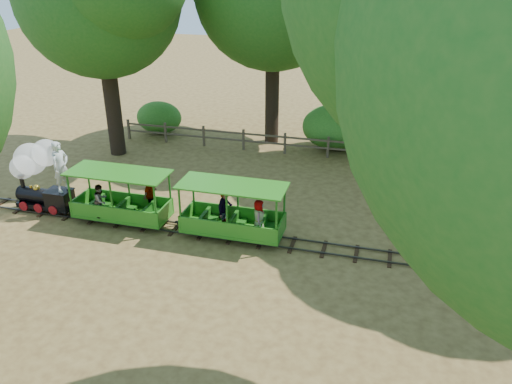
% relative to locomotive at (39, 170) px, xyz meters
% --- Properties ---
extents(ground, '(90.00, 90.00, 0.00)m').
position_rel_locomotive_xyz_m(ground, '(8.06, -0.07, -1.56)').
color(ground, olive).
rests_on(ground, ground).
extents(track, '(22.00, 1.00, 0.10)m').
position_rel_locomotive_xyz_m(track, '(8.06, -0.07, -1.50)').
color(track, '#3F3D3A').
rests_on(track, ground).
extents(locomotive, '(2.44, 1.12, 2.74)m').
position_rel_locomotive_xyz_m(locomotive, '(0.00, 0.00, 0.00)').
color(locomotive, black).
rests_on(locomotive, ground).
extents(carriage_front, '(3.40, 1.48, 1.77)m').
position_rel_locomotive_xyz_m(carriage_front, '(3.22, -0.06, -0.79)').
color(carriage_front, '#297D1B').
rests_on(carriage_front, track).
extents(carriage_rear, '(3.40, 1.39, 1.77)m').
position_rel_locomotive_xyz_m(carriage_rear, '(7.13, -0.04, -0.76)').
color(carriage_rear, '#297D1B').
rests_on(carriage_rear, track).
extents(oak_ne, '(8.25, 7.26, 9.76)m').
position_rel_locomotive_xyz_m(oak_ne, '(13.53, 7.52, 5.23)').
color(oak_ne, '#2D2116').
rests_on(oak_ne, ground).
extents(fence, '(18.10, 0.10, 1.00)m').
position_rel_locomotive_xyz_m(fence, '(8.06, 7.93, -0.99)').
color(fence, brown).
rests_on(fence, ground).
extents(shrub_west, '(2.38, 1.83, 1.65)m').
position_rel_locomotive_xyz_m(shrub_west, '(0.13, 9.23, -0.74)').
color(shrub_west, '#2D6B1E').
rests_on(shrub_west, ground).
extents(shrub_mid_w, '(3.06, 2.35, 2.12)m').
position_rel_locomotive_xyz_m(shrub_mid_w, '(9.16, 9.23, -0.51)').
color(shrub_mid_w, '#2D6B1E').
rests_on(shrub_mid_w, ground).
extents(shrub_mid_e, '(2.11, 1.62, 1.46)m').
position_rel_locomotive_xyz_m(shrub_mid_e, '(11.72, 9.23, -0.83)').
color(shrub_mid_e, '#2D6B1E').
rests_on(shrub_mid_e, ground).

